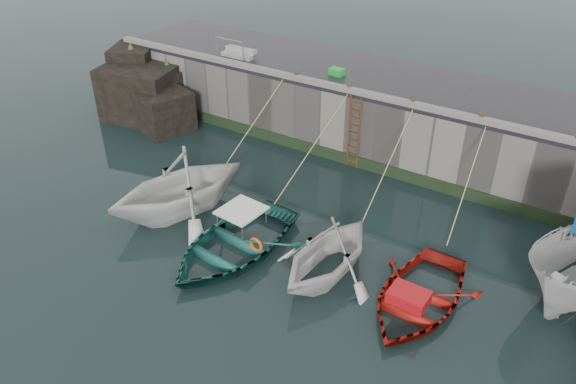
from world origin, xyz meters
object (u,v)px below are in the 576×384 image
Objects in this scene: bollard_b at (349,88)px; ladder at (354,132)px; boat_near_white at (181,211)px; bollard_c at (413,102)px; bollard_d at (481,118)px; boat_near_navy at (416,302)px; fish_crate at (337,72)px; boat_near_blue at (233,251)px; bollard_a at (296,76)px; boat_near_blacktrim at (327,273)px.

ladder is at bearing -33.86° from bollard_b.
bollard_c is (6.05, 6.76, 3.30)m from boat_near_white.
ladder is 11.43× the size of bollard_c.
bollard_d is (4.80, 0.34, 1.71)m from ladder.
boat_near_navy is 11.26m from fish_crate.
ladder reaches higher than boat_near_white.
bollard_c is (2.93, 7.66, 3.30)m from boat_near_blue.
fish_crate is 2.17× the size of bollard_a.
boat_near_blue is 8.34m from bollard_b.
bollard_b is (2.50, 0.00, 0.00)m from bollard_a.
bollard_d is (7.80, 0.00, 0.00)m from bollard_a.
fish_crate is at bearing 95.55° from boat_near_white.
bollard_a and bollard_c have the same top height.
boat_near_blue is at bearing -125.84° from bollard_d.
bollard_c reaches higher than boat_near_blacktrim.
ladder is 0.75× the size of boat_near_blacktrim.
ladder is 11.43× the size of bollard_d.
boat_near_blue is 1.15× the size of boat_near_navy.
boat_near_white is at bearing -131.83° from bollard_c.
fish_crate and bollard_b have the same top height.
bollard_a is at bearing 180.00° from bollard_b.
boat_near_navy is at bearing -40.44° from fish_crate.
fish_crate and bollard_c have the same top height.
boat_near_blacktrim is (6.33, -0.20, 0.00)m from boat_near_white.
bollard_c is (5.20, 0.00, 0.00)m from bollard_a.
boat_near_blacktrim is (3.21, 0.70, 0.00)m from boat_near_blue.
bollard_a is (-3.00, 0.34, 1.71)m from ladder.
boat_near_navy is 16.71× the size of bollard_c.
boat_near_white is 1.14× the size of boat_near_navy.
bollard_b is at bearing 180.00° from bollard_c.
ladder is 5.11m from bollard_d.
boat_near_white is 7.57m from bollard_a.
fish_crate reaches higher than ladder.
boat_near_blue is 8.85× the size of fish_crate.
boat_near_blue is 3.28m from boat_near_blacktrim.
boat_near_blue is at bearing -110.94° from bollard_c.
bollard_c is 2.60m from bollard_d.
boat_near_navy is (5.40, -6.35, -1.59)m from ladder.
bollard_b is (-2.98, 6.96, 3.30)m from boat_near_blacktrim.
boat_near_blacktrim is at bearing -66.84° from bollard_b.
boat_near_navy is at bearing -64.43° from bollard_c.
bollard_d is (8.65, 6.76, 3.30)m from boat_near_white.
boat_near_blacktrim is 0.91× the size of boat_near_navy.
fish_crate is 2.17× the size of bollard_c.
bollard_a reaches higher than boat_near_white.
fish_crate is (-7.17, 8.02, 3.30)m from boat_near_navy.
fish_crate reaches higher than boat_near_blue.
bollard_c reaches higher than boat_near_navy.
fish_crate is 1.84m from bollard_b.
boat_near_white is 6.33m from boat_near_blacktrim.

